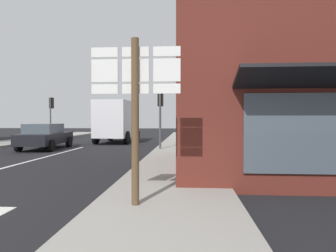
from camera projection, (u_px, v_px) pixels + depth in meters
The scene contains 9 objects.
ground_plane at pixel (69, 151), 15.68m from camera, with size 80.00×80.00×0.00m, color black.
sidewalk_right at pixel (180, 155), 13.25m from camera, with size 2.83×44.00×0.14m, color gray.
lane_centre_stripe at pixel (29, 161), 11.69m from camera, with size 0.16×12.00×0.01m, color silver.
brick_storefront_right at pixel (330, 56), 9.72m from camera, with size 10.16×8.11×7.74m.
sedan_far at pixel (45, 136), 16.58m from camera, with size 2.18×4.30×1.47m.
delivery_truck at pixel (117, 120), 21.33m from camera, with size 2.60×5.06×3.05m.
route_sign_post at pixel (135, 104), 5.29m from camera, with size 1.66×0.14×3.20m.
traffic_light_far_left at pixel (51, 109), 24.02m from camera, with size 0.30×0.49×3.54m.
traffic_light_near_right at pixel (160, 106), 15.58m from camera, with size 0.30×0.49×3.33m.
Camera 1 is at (6.49, -5.22, 1.71)m, focal length 30.74 mm.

